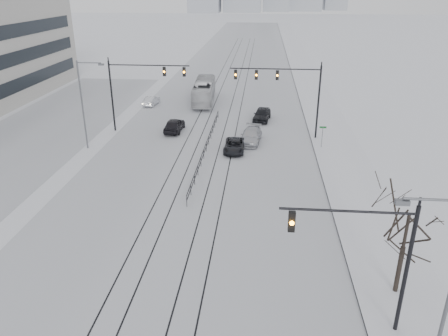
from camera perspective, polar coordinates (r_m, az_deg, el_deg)
road at (r=73.32m, az=0.67°, el=10.49°), size 22.00×260.00×0.02m
sidewalk_east at (r=73.54m, az=11.39°, el=10.14°), size 5.00×260.00×0.16m
curb at (r=73.32m, az=9.45°, el=10.23°), size 0.10×260.00×0.12m
parking_strip at (r=55.24m, az=-22.73°, el=4.49°), size 14.00×60.00×0.03m
tram_rails at (r=54.04m, az=-0.98°, el=5.93°), size 5.30×180.00×0.01m
traffic_mast_near at (r=21.40m, az=18.93°, el=-10.31°), size 6.10×0.37×7.00m
traffic_mast_ne at (r=47.54m, az=8.32°, el=10.47°), size 9.60×0.37×8.00m
traffic_mast_nw at (r=50.46m, az=-11.35°, el=10.77°), size 9.10×0.37×8.00m
street_light_east at (r=19.30m, az=26.82°, el=-13.37°), size 2.73×0.25×9.00m
street_light_west at (r=46.24m, az=-17.77°, el=8.57°), size 2.73×0.25×9.00m
bare_tree at (r=24.59m, az=22.88°, el=-6.57°), size 4.40×4.40×6.10m
median_fence at (r=44.47m, az=-2.32°, el=2.78°), size 0.06×24.00×1.00m
street_sign at (r=46.10m, az=12.73°, el=4.39°), size 0.70×0.06×2.40m
sedan_sb_inner at (r=50.89m, az=-6.50°, el=5.58°), size 1.97×4.62×1.55m
sedan_sb_outer at (r=62.87m, az=-9.45°, el=8.65°), size 1.71×3.95×1.26m
sedan_nb_front at (r=44.48m, az=1.36°, el=2.91°), size 2.03×4.38×1.22m
sedan_nb_right at (r=47.13m, az=3.54°, el=4.20°), size 2.55×5.18×1.45m
sedan_nb_far at (r=54.99m, az=4.97°, el=6.98°), size 2.49×4.85×1.58m
box_truck at (r=63.59m, az=-2.62°, el=9.98°), size 3.31×11.50×3.17m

